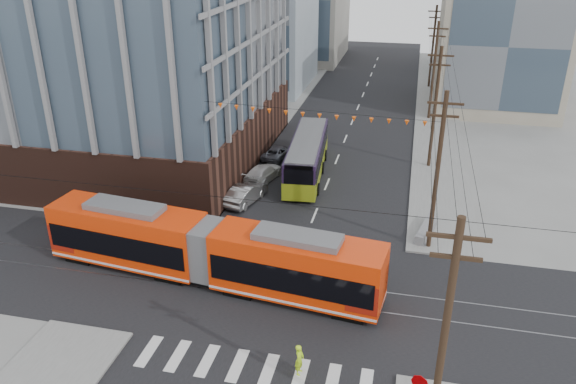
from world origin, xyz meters
name	(u,v)px	position (x,y,z in m)	size (l,w,h in m)	color
ground	(268,330)	(0.00, 0.00, 0.00)	(160.00, 160.00, 0.00)	slate
office_building	(90,0)	(-22.00, 23.00, 14.30)	(30.00, 25.00, 28.60)	#381E16
bg_bldg_nw_near	(243,19)	(-17.00, 52.00, 9.00)	(18.00, 16.00, 18.00)	#8C99A5
bg_bldg_ne_near	(500,41)	(16.00, 48.00, 8.00)	(14.00, 14.00, 16.00)	gray
bg_bldg_ne_far	(498,25)	(18.00, 68.00, 7.00)	(16.00, 16.00, 14.00)	#8C99A5
utility_pole_near	(443,346)	(8.50, -6.00, 5.50)	(0.30, 0.30, 11.00)	black
utility_pole_far	(433,47)	(8.50, 56.00, 5.50)	(0.30, 0.30, 11.00)	black
streetcar	(209,251)	(-4.77, 3.98, 2.07)	(21.50, 3.02, 4.14)	red
city_bus	(307,156)	(-2.12, 21.73, 1.77)	(2.70, 12.46, 3.53)	#251634
parked_car_silver	(246,193)	(-5.79, 15.09, 0.76)	(1.62, 4.63, 1.53)	#949494
parked_car_white	(263,173)	(-5.60, 19.64, 0.69)	(1.94, 4.78, 1.39)	silver
parked_car_grey	(277,153)	(-5.64, 24.96, 0.59)	(1.97, 4.27, 1.19)	#575C68
pedestrian	(299,360)	(2.32, -2.81, 0.84)	(0.62, 0.40, 1.69)	#C8FF1E
jersey_barrier	(426,230)	(8.30, 12.81, 0.40)	(0.90, 4.00, 0.80)	gray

